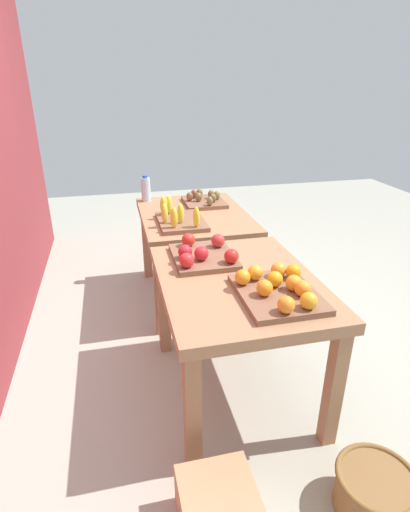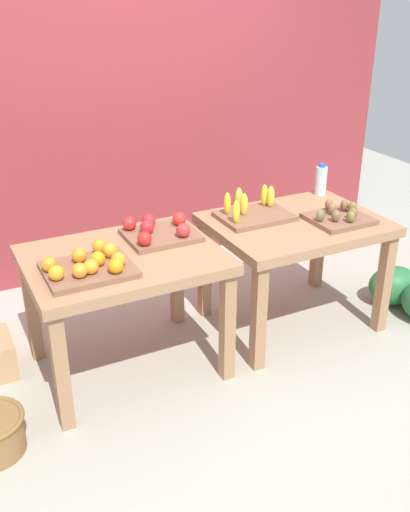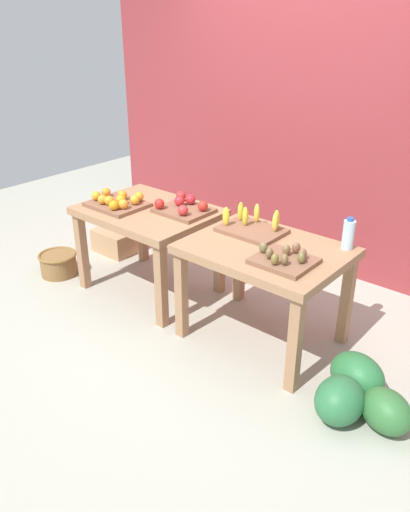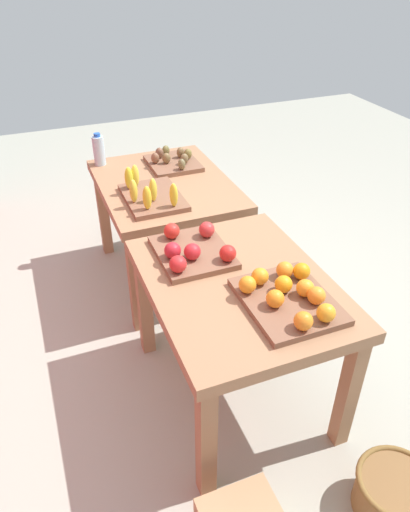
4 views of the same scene
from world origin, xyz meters
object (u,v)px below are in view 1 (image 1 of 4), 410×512
Objects in this scene: apple_bin at (203,254)px; kiwi_bin at (204,200)px; display_table_right at (194,226)px; orange_bin at (278,289)px; water_bottle at (146,189)px; wicker_basket at (374,491)px; banana_crate at (179,219)px; display_table_left at (238,296)px; watermelon_pile at (202,241)px.

apple_bin reaches higher than kiwi_bin.
display_table_right is 1.35m from orange_bin.
apple_bin is 1.29m from water_bottle.
wicker_basket is (-0.61, -0.22, -0.66)m from orange_bin.
water_bottle is at bearing 8.61° from apple_bin.
kiwi_bin is (0.44, -0.28, -0.01)m from banana_crate.
banana_crate is (0.90, 0.15, 0.14)m from display_table_left.
watermelon_pile reaches higher than wicker_basket.
kiwi_bin is 0.55× the size of watermelon_pile.
display_table_left is 2.36× the size of banana_crate.
orange_bin is 1.02× the size of banana_crate.
display_table_right is 2.32× the size of orange_bin.
display_table_left is 2.89× the size of kiwi_bin.
banana_crate is 0.67× the size of watermelon_pile.
apple_bin is 0.64m from banana_crate.
display_table_right is 1.59× the size of watermelon_pile.
banana_crate is 1.32m from watermelon_pile.
kiwi_bin is 0.90m from watermelon_pile.
orange_bin is 1.15m from banana_crate.
apple_bin is 0.91× the size of banana_crate.
orange_bin is 2.07× the size of water_bottle.
orange_bin is at bearing -152.10° from apple_bin.
wicker_basket is (-2.80, -0.09, -0.03)m from watermelon_pile.
kiwi_bin is at bearing -5.58° from display_table_left.
water_bottle reaches higher than display_table_right.
water_bottle is (1.54, 0.32, 0.21)m from display_table_left.
orange_bin reaches higher than display_table_left.
orange_bin is at bearing -165.70° from water_bottle.
display_table_left is at bearing 172.50° from watermelon_pile.
display_table_left is at bearing -168.22° from water_bottle.
kiwi_bin is at bearing 168.51° from watermelon_pile.
water_bottle is (1.76, 0.45, 0.06)m from orange_bin.
display_table_left is 1.03m from wicker_basket.
orange_bin is 1.24× the size of kiwi_bin.
apple_bin reaches higher than display_table_right.
apple_bin is 1.11× the size of kiwi_bin.
apple_bin reaches higher than wicker_basket.
watermelon_pile is (1.08, -0.41, -0.63)m from banana_crate.
display_table_left is at bearing 30.13° from orange_bin.
wicker_basket is (-0.83, -0.35, -0.51)m from display_table_left.
wicker_basket is at bearing -164.15° from water_bottle.
orange_bin reaches higher than display_table_right.
apple_bin is at bearing 171.55° from display_table_right.
water_bottle is 2.56m from wicker_basket.
display_table_right is 2.89× the size of kiwi_bin.
watermelon_pile is (0.64, -0.13, -0.62)m from kiwi_bin.
water_bottle is 0.33× the size of watermelon_pile.
display_table_right is at bearing 10.20° from wicker_basket.
watermelon_pile is at bearing -20.87° from banana_crate.
display_table_right is at bearing -8.45° from apple_bin.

